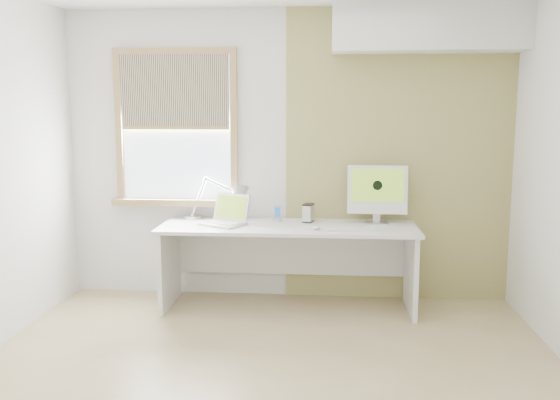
# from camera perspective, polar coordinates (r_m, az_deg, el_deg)

# --- Properties ---
(room) EXTENTS (4.04, 3.54, 2.64)m
(room) POSITION_cam_1_polar(r_m,az_deg,el_deg) (3.63, -1.32, 2.20)
(room) COLOR tan
(room) RESTS_ON ground
(accent_wall) EXTENTS (2.00, 0.02, 2.60)m
(accent_wall) POSITION_cam_1_polar(r_m,az_deg,el_deg) (5.39, 11.29, 4.13)
(accent_wall) COLOR #9D9353
(accent_wall) RESTS_ON room
(soffit) EXTENTS (1.60, 0.40, 0.42)m
(soffit) POSITION_cam_1_polar(r_m,az_deg,el_deg) (5.27, 14.12, 15.93)
(soffit) COLOR white
(soffit) RESTS_ON room
(window) EXTENTS (1.20, 0.14, 1.42)m
(window) POSITION_cam_1_polar(r_m,az_deg,el_deg) (5.48, -9.98, 6.81)
(window) COLOR olive
(window) RESTS_ON room
(desk) EXTENTS (2.20, 0.70, 0.73)m
(desk) POSITION_cam_1_polar(r_m,az_deg,el_deg) (5.18, 0.84, -4.45)
(desk) COLOR silver
(desk) RESTS_ON room
(desk_lamp) EXTENTS (0.67, 0.34, 0.39)m
(desk_lamp) POSITION_cam_1_polar(r_m,az_deg,el_deg) (5.28, -4.75, 0.18)
(desk_lamp) COLOR #B0B2B4
(desk_lamp) RESTS_ON desk
(laptop) EXTENTS (0.46, 0.44, 0.26)m
(laptop) POSITION_cam_1_polar(r_m,az_deg,el_deg) (5.15, -5.22, -1.62)
(laptop) COLOR #B0B2B4
(laptop) RESTS_ON desk
(phone_dock) EXTENTS (0.09, 0.09, 0.14)m
(phone_dock) POSITION_cam_1_polar(r_m,az_deg,el_deg) (5.26, -0.25, -1.62)
(phone_dock) COLOR #B0B2B4
(phone_dock) RESTS_ON desk
(external_drive) EXTENTS (0.11, 0.14, 0.16)m
(external_drive) POSITION_cam_1_polar(r_m,az_deg,el_deg) (5.23, 2.74, -1.25)
(external_drive) COLOR #B0B2B4
(external_drive) RESTS_ON desk
(imac) EXTENTS (0.52, 0.17, 0.51)m
(imac) POSITION_cam_1_polar(r_m,az_deg,el_deg) (5.21, 9.34, 0.87)
(imac) COLOR #B0B2B4
(imac) RESTS_ON desk
(keyboard) EXTENTS (0.44, 0.17, 0.02)m
(keyboard) POSITION_cam_1_polar(r_m,az_deg,el_deg) (4.91, 6.86, -2.80)
(keyboard) COLOR white
(keyboard) RESTS_ON desk
(mouse) EXTENTS (0.07, 0.11, 0.03)m
(mouse) POSITION_cam_1_polar(r_m,az_deg,el_deg) (4.92, 3.50, -2.66)
(mouse) COLOR white
(mouse) RESTS_ON desk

